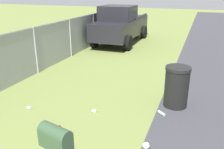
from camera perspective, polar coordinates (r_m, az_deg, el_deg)
mailbox at (r=3.31m, az=-13.16°, el=-15.94°), size 0.30×0.49×1.33m
pickup_truck at (r=13.62m, az=2.01°, el=12.05°), size 5.07×2.10×2.09m
trash_bin at (r=6.46m, az=15.11°, el=-2.80°), size 0.65×0.65×1.09m
fence_section at (r=9.06m, az=-17.76°, el=5.86°), size 14.89×0.07×1.69m
litter_bag_midfield_a at (r=4.92m, az=8.10°, el=-16.41°), size 0.14×0.14×0.14m
litter_cup_near_hydrant at (r=6.13m, az=-4.22°, el=-8.69°), size 0.10×0.11×0.08m
litter_bottle_by_mailbox at (r=6.16m, az=11.68°, el=-8.98°), size 0.19×0.22×0.07m
litter_cup_midfield_b at (r=6.62m, az=-19.11°, el=-7.55°), size 0.09×0.11×0.08m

